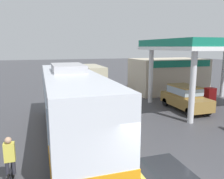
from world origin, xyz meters
TOP-DOWN VIEW (x-y plane):
  - ground at (0.00, 20.00)m, footprint 120.00×120.00m
  - lane_divider_stripe at (0.00, 15.00)m, footprint 0.16×50.00m
  - coach_bus_main at (-1.88, 6.00)m, footprint 2.60×11.04m
  - gas_station_roadside at (9.04, 13.07)m, footprint 9.10×11.95m
  - car_at_pump at (6.67, 8.70)m, footprint 1.70×4.20m
  - minibus_opposing_lane at (2.42, 20.45)m, footprint 2.04×6.13m
  - cyclist_on_shoulder at (-4.40, 2.51)m, footprint 0.34×1.82m
  - pedestrian_near_pump at (7.76, 9.88)m, footprint 0.55×0.22m

SIDE VIEW (x-z plane):
  - ground at x=0.00m, z-range 0.00..0.00m
  - lane_divider_stripe at x=0.00m, z-range 0.00..0.01m
  - cyclist_on_shoulder at x=-4.40m, z-range -0.08..1.64m
  - pedestrian_near_pump at x=7.76m, z-range 0.10..1.76m
  - car_at_pump at x=6.67m, z-range 0.10..1.92m
  - minibus_opposing_lane at x=2.42m, z-range 0.25..2.69m
  - coach_bus_main at x=-1.88m, z-range -0.12..3.56m
  - gas_station_roadside at x=9.04m, z-range 0.08..5.18m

